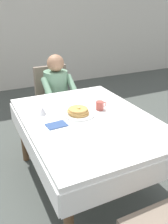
% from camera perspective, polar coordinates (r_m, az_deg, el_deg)
% --- Properties ---
extents(ground_plane, '(14.00, 14.00, 0.00)m').
position_cam_1_polar(ground_plane, '(2.56, 0.78, -16.41)').
color(ground_plane, '#474C47').
extents(back_wall, '(12.00, 0.16, 3.20)m').
position_cam_1_polar(back_wall, '(5.21, -17.38, 22.55)').
color(back_wall, beige).
rests_on(back_wall, ground).
extents(dining_table_main, '(1.12, 1.52, 0.74)m').
position_cam_1_polar(dining_table_main, '(2.19, 0.88, -3.43)').
color(dining_table_main, white).
rests_on(dining_table_main, ground).
extents(chair_diner, '(0.44, 0.45, 0.93)m').
position_cam_1_polar(chair_diner, '(3.26, -7.20, 3.62)').
color(chair_diner, '#7A6B5B').
rests_on(chair_diner, ground).
extents(diner_person, '(0.40, 0.43, 1.12)m').
position_cam_1_polar(diner_person, '(3.07, -6.39, 5.12)').
color(diner_person, gray).
rests_on(diner_person, ground).
extents(plate_breakfast, '(0.28, 0.28, 0.02)m').
position_cam_1_polar(plate_breakfast, '(2.19, -1.23, -0.59)').
color(plate_breakfast, white).
rests_on(plate_breakfast, dining_table_main).
extents(breakfast_stack, '(0.19, 0.20, 0.06)m').
position_cam_1_polar(breakfast_stack, '(2.18, -1.35, 0.22)').
color(breakfast_stack, tan).
rests_on(breakfast_stack, plate_breakfast).
extents(cup_coffee, '(0.11, 0.08, 0.08)m').
position_cam_1_polar(cup_coffee, '(2.30, 3.82, 1.55)').
color(cup_coffee, '#B24C42').
rests_on(cup_coffee, dining_table_main).
extents(syrup_pitcher, '(0.08, 0.08, 0.07)m').
position_cam_1_polar(syrup_pitcher, '(2.22, -9.82, 0.24)').
color(syrup_pitcher, silver).
rests_on(syrup_pitcher, dining_table_main).
extents(fork_left_of_plate, '(0.03, 0.18, 0.00)m').
position_cam_1_polar(fork_left_of_plate, '(2.11, -5.69, -1.87)').
color(fork_left_of_plate, silver).
rests_on(fork_left_of_plate, dining_table_main).
extents(knife_right_of_plate, '(0.03, 0.20, 0.00)m').
position_cam_1_polar(knife_right_of_plate, '(2.26, 3.38, -0.03)').
color(knife_right_of_plate, silver).
rests_on(knife_right_of_plate, dining_table_main).
extents(spoon_near_edge, '(0.15, 0.02, 0.00)m').
position_cam_1_polar(spoon_near_edge, '(1.94, 3.57, -4.27)').
color(spoon_near_edge, silver).
rests_on(spoon_near_edge, dining_table_main).
extents(napkin_folded, '(0.18, 0.13, 0.01)m').
position_cam_1_polar(napkin_folded, '(2.03, -6.56, -3.09)').
color(napkin_folded, '#334C7F').
rests_on(napkin_folded, dining_table_main).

